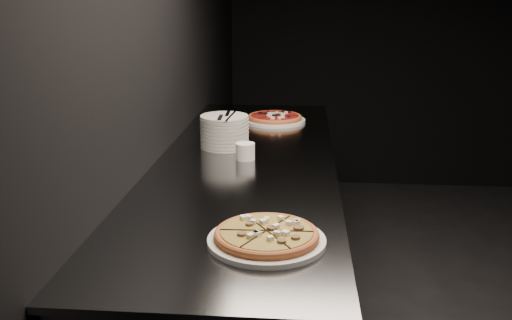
# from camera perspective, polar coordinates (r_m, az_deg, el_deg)

# --- Properties ---
(wall_left) EXTENTS (0.02, 5.00, 2.80)m
(wall_left) POSITION_cam_1_polar(r_m,az_deg,el_deg) (2.38, -10.13, 11.49)
(wall_left) COLOR black
(wall_left) RESTS_ON floor
(counter) EXTENTS (0.74, 2.44, 0.92)m
(counter) POSITION_cam_1_polar(r_m,az_deg,el_deg) (2.57, -0.94, -9.79)
(counter) COLOR slate
(counter) RESTS_ON floor
(pizza_mushroom) EXTENTS (0.33, 0.33, 0.04)m
(pizza_mushroom) POSITION_cam_1_polar(r_m,az_deg,el_deg) (1.60, 1.07, -7.65)
(pizza_mushroom) COLOR white
(pizza_mushroom) RESTS_ON counter
(pizza_tomato) EXTENTS (0.33, 0.33, 0.04)m
(pizza_tomato) POSITION_cam_1_polar(r_m,az_deg,el_deg) (3.10, 1.89, 4.20)
(pizza_tomato) COLOR white
(pizza_tomato) RESTS_ON counter
(plate_stack) EXTENTS (0.22, 0.22, 0.15)m
(plate_stack) POSITION_cam_1_polar(r_m,az_deg,el_deg) (2.58, -3.17, 2.88)
(plate_stack) COLOR white
(plate_stack) RESTS_ON counter
(cutlery) EXTENTS (0.08, 0.23, 0.01)m
(cutlery) POSITION_cam_1_polar(r_m,az_deg,el_deg) (2.54, -3.06, 4.45)
(cutlery) COLOR silver
(cutlery) RESTS_ON plate_stack
(ramekin) EXTENTS (0.08, 0.08, 0.07)m
(ramekin) POSITION_cam_1_polar(r_m,az_deg,el_deg) (2.38, -1.08, 0.92)
(ramekin) COLOR silver
(ramekin) RESTS_ON counter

